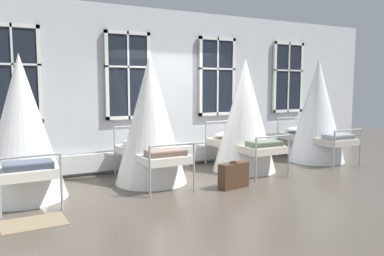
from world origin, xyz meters
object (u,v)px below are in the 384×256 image
(cot_fourth, at_px, (317,112))
(suitcase_dark, at_px, (234,175))
(cot_third, at_px, (245,117))
(cot_second, at_px, (151,121))
(cot_first, at_px, (22,129))

(cot_fourth, bearing_deg, suitcase_dark, 110.77)
(cot_third, distance_m, cot_fourth, 2.11)
(cot_second, bearing_deg, cot_third, -90.02)
(cot_first, bearing_deg, cot_fourth, -90.30)
(cot_first, relative_size, cot_fourth, 0.96)
(cot_first, bearing_deg, cot_third, -90.66)
(cot_third, relative_size, suitcase_dark, 3.98)
(cot_second, height_order, suitcase_dark, cot_second)
(cot_fourth, bearing_deg, cot_first, 91.62)
(cot_fourth, xyz_separation_m, suitcase_dark, (-3.11, -1.10, -0.93))
(cot_second, distance_m, cot_third, 2.10)
(cot_fourth, distance_m, suitcase_dark, 3.42)
(cot_third, xyz_separation_m, suitcase_dark, (-0.99, -1.06, -0.90))
(cot_first, bearing_deg, suitcase_dark, -108.68)
(cot_fourth, bearing_deg, cot_third, 92.34)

